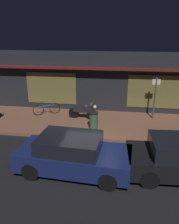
{
  "coord_description": "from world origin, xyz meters",
  "views": [
    {
      "loc": [
        1.24,
        -8.55,
        4.92
      ],
      "look_at": [
        -0.36,
        2.4,
        0.95
      ],
      "focal_mm": 36.16,
      "sensor_mm": 36.0,
      "label": 1
    }
  ],
  "objects_px": {
    "bicycle_parked": "(47,109)",
    "sign_post": "(155,96)",
    "motorcycle": "(83,111)",
    "trash_bin": "(93,120)",
    "parked_car_near": "(73,154)"
  },
  "relations": [
    {
      "from": "sign_post",
      "to": "parked_car_near",
      "type": "distance_m",
      "value": 6.66
    },
    {
      "from": "bicycle_parked",
      "to": "sign_post",
      "type": "relative_size",
      "value": 0.62
    },
    {
      "from": "bicycle_parked",
      "to": "parked_car_near",
      "type": "xyz_separation_m",
      "value": [
        2.8,
        -5.37,
        0.2
      ]
    },
    {
      "from": "sign_post",
      "to": "parked_car_near",
      "type": "height_order",
      "value": "sign_post"
    },
    {
      "from": "motorcycle",
      "to": "sign_post",
      "type": "xyz_separation_m",
      "value": [
        3.99,
        0.63,
        0.86
      ]
    },
    {
      "from": "sign_post",
      "to": "motorcycle",
      "type": "bearing_deg",
      "value": -171.0
    },
    {
      "from": "bicycle_parked",
      "to": "sign_post",
      "type": "distance_m",
      "value": 6.4
    },
    {
      "from": "bicycle_parked",
      "to": "parked_car_near",
      "type": "height_order",
      "value": "parked_car_near"
    },
    {
      "from": "motorcycle",
      "to": "bicycle_parked",
      "type": "xyz_separation_m",
      "value": [
        -2.33,
        0.4,
        -0.14
      ]
    },
    {
      "from": "bicycle_parked",
      "to": "sign_post",
      "type": "xyz_separation_m",
      "value": [
        6.32,
        0.23,
        1.0
      ]
    },
    {
      "from": "motorcycle",
      "to": "trash_bin",
      "type": "height_order",
      "value": "motorcycle"
    },
    {
      "from": "bicycle_parked",
      "to": "trash_bin",
      "type": "xyz_separation_m",
      "value": [
        3.09,
        -1.75,
        0.11
      ]
    },
    {
      "from": "sign_post",
      "to": "parked_car_near",
      "type": "relative_size",
      "value": 0.57
    },
    {
      "from": "sign_post",
      "to": "trash_bin",
      "type": "relative_size",
      "value": 2.58
    },
    {
      "from": "motorcycle",
      "to": "bicycle_parked",
      "type": "bearing_deg",
      "value": 170.19
    }
  ]
}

